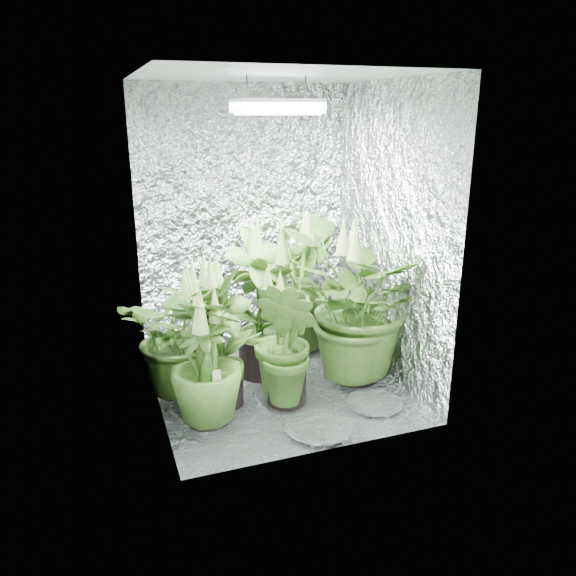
% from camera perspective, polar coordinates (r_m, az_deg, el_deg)
% --- Properties ---
extents(ground, '(1.60, 1.60, 0.00)m').
position_cam_1_polar(ground, '(3.90, -0.97, -9.97)').
color(ground, silver).
rests_on(ground, ground).
extents(walls, '(1.62, 1.62, 2.00)m').
position_cam_1_polar(walls, '(3.55, -1.05, 4.48)').
color(walls, silver).
rests_on(walls, ground).
extents(ceiling, '(1.60, 1.60, 0.01)m').
position_cam_1_polar(ceiling, '(3.46, -1.15, 20.81)').
color(ceiling, silver).
rests_on(ceiling, walls).
extents(grow_lamp, '(0.50, 0.30, 0.22)m').
position_cam_1_polar(grow_lamp, '(3.46, -1.13, 17.93)').
color(grow_lamp, gray).
rests_on(grow_lamp, ceiling).
extents(plant_a, '(0.96, 0.96, 0.90)m').
position_cam_1_polar(plant_a, '(3.70, -10.67, -4.65)').
color(plant_a, black).
rests_on(plant_a, ground).
extents(plant_b, '(0.74, 0.74, 1.13)m').
position_cam_1_polar(plant_b, '(3.89, -2.88, -1.84)').
color(plant_b, black).
rests_on(plant_b, ground).
extents(plant_c, '(0.71, 0.71, 1.11)m').
position_cam_1_polar(plant_c, '(4.33, 1.32, 0.26)').
color(plant_c, black).
rests_on(plant_c, ground).
extents(plant_d, '(0.59, 0.59, 0.87)m').
position_cam_1_polar(plant_d, '(3.36, -8.34, -7.46)').
color(plant_d, black).
rests_on(plant_d, ground).
extents(plant_e, '(1.27, 1.27, 1.16)m').
position_cam_1_polar(plant_e, '(3.83, 7.15, -1.69)').
color(plant_e, black).
rests_on(plant_e, ground).
extents(plant_f, '(0.68, 0.68, 1.00)m').
position_cam_1_polar(plant_f, '(3.52, -6.77, -4.93)').
color(plant_f, black).
rests_on(plant_f, ground).
extents(plant_g, '(0.57, 0.57, 0.90)m').
position_cam_1_polar(plant_g, '(3.54, -0.18, -5.66)').
color(plant_g, black).
rests_on(plant_g, ground).
extents(circulation_fan, '(0.15, 0.31, 0.35)m').
position_cam_1_polar(circulation_fan, '(4.23, 5.84, -5.55)').
color(circulation_fan, black).
rests_on(circulation_fan, ground).
extents(plant_label, '(0.05, 0.03, 0.08)m').
position_cam_1_polar(plant_label, '(3.39, -7.26, -8.94)').
color(plant_label, white).
rests_on(plant_label, plant_d).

